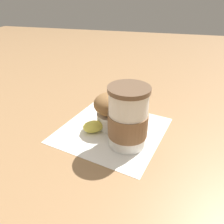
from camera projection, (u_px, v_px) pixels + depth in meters
name	position (u px, v px, depth m)	size (l,w,h in m)	color
ground_plane	(112.00, 130.00, 0.59)	(3.00, 3.00, 0.00)	#936D47
paper_napkin	(112.00, 130.00, 0.59)	(0.26, 0.26, 0.00)	white
coffee_cup	(128.00, 119.00, 0.50)	(0.09, 0.09, 0.15)	white
muffin	(111.00, 109.00, 0.58)	(0.09, 0.09, 0.10)	white
banana	(106.00, 119.00, 0.60)	(0.09, 0.15, 0.03)	#D6CC4C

